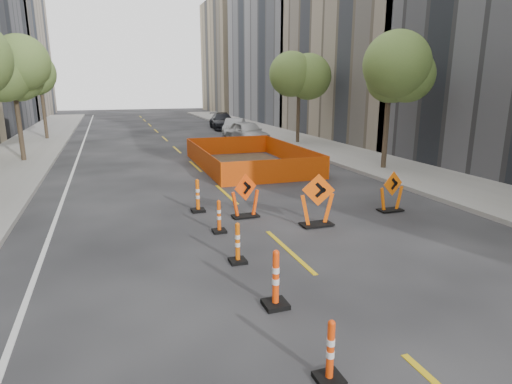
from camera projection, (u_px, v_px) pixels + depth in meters
name	position (u px, v px, depth m)	size (l,w,h in m)	color
ground_plane	(385.00, 337.00, 7.05)	(140.00, 140.00, 0.00)	black
sidewalk_right	(393.00, 168.00, 20.87)	(4.00, 90.00, 0.15)	gray
bld_right_c	(393.00, 44.00, 32.51)	(12.00, 16.00, 14.00)	gray
bld_right_d	(303.00, 28.00, 46.81)	(12.00, 18.00, 20.00)	gray
bld_right_e	(250.00, 57.00, 64.17)	(12.00, 14.00, 16.00)	tan
tree_l_c	(13.00, 75.00, 21.62)	(2.80, 2.80, 5.95)	#382B1E
tree_l_d	(40.00, 77.00, 30.78)	(2.80, 2.80, 5.95)	#382B1E
tree_r_b	(390.00, 74.00, 19.59)	(2.80, 2.80, 5.95)	#382B1E
tree_r_c	(299.00, 77.00, 28.75)	(2.80, 2.80, 5.95)	#382B1E
channelizer_2	(330.00, 351.00, 5.89)	(0.38, 0.38, 0.96)	red
channelizer_3	(276.00, 279.00, 7.89)	(0.45, 0.45, 1.14)	#F6400A
channelizer_4	(238.00, 243.00, 9.89)	(0.39, 0.39, 0.98)	#D85809
channelizer_5	(219.00, 216.00, 11.93)	(0.37, 0.37, 0.94)	#DC4B09
channelizer_6	(198.00, 195.00, 13.87)	(0.43, 0.43, 1.09)	#E45B09
chevron_sign_left	(245.00, 196.00, 13.25)	(0.93, 0.56, 1.39)	#FF470A
chevron_sign_center	(317.00, 200.00, 12.41)	(1.04, 0.63, 1.57)	#FA580A
chevron_sign_right	(392.00, 191.00, 13.90)	(0.89, 0.53, 1.34)	#DE5B09
safety_fence	(248.00, 156.00, 21.67)	(4.82, 8.20, 1.03)	#E6420C
parked_car_near	(247.00, 132.00, 30.12)	(1.83, 4.56, 1.55)	#B7B8B9
parked_car_mid	(234.00, 127.00, 34.82)	(1.43, 4.10, 1.35)	#9C9DA1
parked_car_far	(222.00, 121.00, 39.59)	(2.00, 4.91, 1.43)	black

